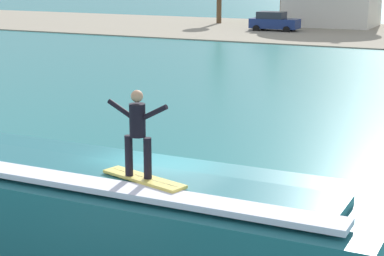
% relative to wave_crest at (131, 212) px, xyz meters
% --- Properties ---
extents(ground_plane, '(260.00, 260.00, 0.00)m').
position_rel_wave_crest_xyz_m(ground_plane, '(0.09, 1.33, -0.88)').
color(ground_plane, '#247274').
extents(wave_crest, '(10.96, 3.61, 1.86)m').
position_rel_wave_crest_xyz_m(wave_crest, '(0.00, 0.00, 0.00)').
color(wave_crest, '#246A71').
rests_on(wave_crest, ground_plane).
extents(surfboard, '(2.02, 0.95, 0.06)m').
position_rel_wave_crest_xyz_m(surfboard, '(0.69, -0.60, 1.02)').
color(surfboard, '#EAD159').
rests_on(surfboard, wave_crest).
extents(surfer, '(1.34, 0.32, 1.76)m').
position_rel_wave_crest_xyz_m(surfer, '(0.58, -0.62, 2.04)').
color(surfer, black).
rests_on(surfer, surfboard).
extents(car_near_shore, '(4.55, 2.23, 1.86)m').
position_rel_wave_crest_xyz_m(car_near_shore, '(-13.72, 48.91, 0.07)').
color(car_near_shore, navy).
rests_on(car_near_shore, ground_plane).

